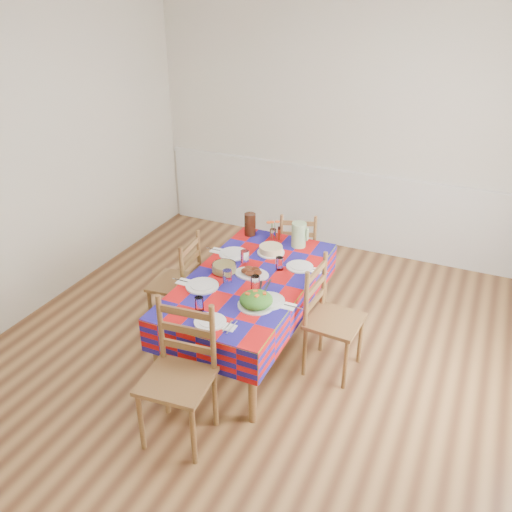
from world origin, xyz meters
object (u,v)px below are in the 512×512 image
(green_pitcher, at_px, (299,235))
(chair_left, at_px, (179,283))
(chair_near, at_px, (179,376))
(meat_platter, at_px, (252,272))
(dining_table, at_px, (250,285))
(chair_far, at_px, (298,250))
(chair_right, at_px, (330,319))
(tea_pitcher, at_px, (250,224))

(green_pitcher, distance_m, chair_left, 1.15)
(chair_near, distance_m, chair_left, 1.29)
(chair_left, bearing_deg, meat_platter, 87.26)
(dining_table, bearing_deg, chair_far, 89.37)
(chair_far, distance_m, chair_right, 1.29)
(meat_platter, height_order, chair_right, chair_right)
(green_pitcher, relative_size, chair_far, 0.27)
(green_pitcher, distance_m, chair_right, 0.93)
(meat_platter, bearing_deg, dining_table, -85.52)
(green_pitcher, bearing_deg, dining_table, -103.00)
(chair_far, xyz_separation_m, chair_right, (0.68, -1.10, 0.05))
(dining_table, xyz_separation_m, chair_far, (0.01, 1.10, -0.19))
(tea_pitcher, height_order, chair_right, chair_right)
(chair_far, bearing_deg, tea_pitcher, 28.55)
(chair_near, bearing_deg, chair_far, 83.89)
(dining_table, xyz_separation_m, chair_near, (-0.00, -1.09, -0.11))
(dining_table, height_order, chair_right, chair_right)
(chair_far, height_order, chair_right, chair_right)
(meat_platter, xyz_separation_m, chair_left, (-0.69, -0.04, -0.25))
(meat_platter, relative_size, tea_pitcher, 1.39)
(dining_table, height_order, chair_far, chair_far)
(tea_pitcher, relative_size, chair_near, 0.21)
(meat_platter, bearing_deg, tea_pitcher, 115.91)
(meat_platter, height_order, chair_far, chair_far)
(green_pitcher, relative_size, chair_near, 0.22)
(chair_left, xyz_separation_m, chair_right, (1.38, -0.00, 0.01))
(meat_platter, height_order, chair_near, chair_near)
(chair_near, xyz_separation_m, chair_far, (0.02, 2.19, -0.08))
(dining_table, height_order, chair_left, chair_left)
(dining_table, distance_m, tea_pitcher, 0.82)
(green_pitcher, xyz_separation_m, tea_pitcher, (-0.50, 0.03, -0.01))
(meat_platter, relative_size, chair_near, 0.29)
(tea_pitcher, height_order, chair_near, chair_near)
(green_pitcher, distance_m, chair_far, 0.57)
(chair_far, bearing_deg, meat_platter, 70.96)
(chair_near, bearing_deg, meat_platter, 84.28)
(green_pitcher, xyz_separation_m, chair_far, (-0.15, 0.40, -0.38))
(chair_left, bearing_deg, chair_far, 141.11)
(meat_platter, relative_size, chair_right, 0.31)
(dining_table, distance_m, chair_left, 0.71)
(green_pitcher, distance_m, chair_near, 1.82)
(green_pitcher, bearing_deg, chair_far, 110.15)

